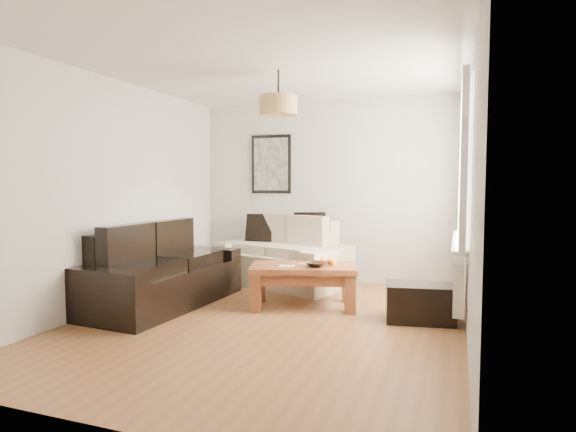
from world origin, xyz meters
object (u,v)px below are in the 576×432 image
(loveseat_cream, at_px, (282,252))
(ottoman, at_px, (420,303))
(coffee_table, at_px, (303,286))
(sofa_leather, at_px, (162,268))

(loveseat_cream, distance_m, ottoman, 2.31)
(coffee_table, xyz_separation_m, ottoman, (1.30, -0.13, -0.05))
(sofa_leather, bearing_deg, coffee_table, -69.69)
(sofa_leather, bearing_deg, ottoman, -79.55)
(coffee_table, distance_m, ottoman, 1.31)
(loveseat_cream, xyz_separation_m, sofa_leather, (-0.92, -1.54, -0.01))
(loveseat_cream, bearing_deg, sofa_leather, -102.23)
(loveseat_cream, xyz_separation_m, coffee_table, (0.65, -1.07, -0.20))
(loveseat_cream, bearing_deg, coffee_table, -40.04)
(loveseat_cream, height_order, coffee_table, loveseat_cream)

